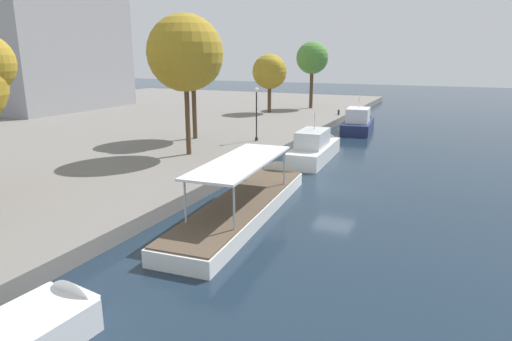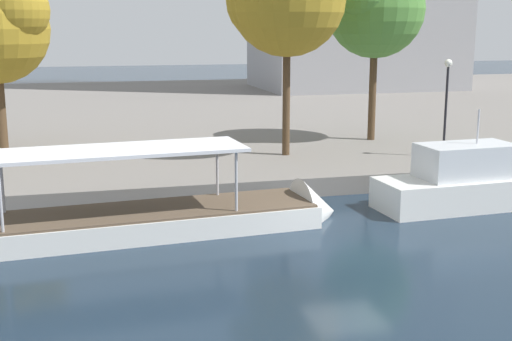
% 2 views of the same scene
% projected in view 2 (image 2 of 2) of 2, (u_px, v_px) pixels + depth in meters
% --- Properties ---
extents(ground_plane, '(220.00, 220.00, 0.00)m').
position_uv_depth(ground_plane, '(347.00, 248.00, 22.18)').
color(ground_plane, '#192838').
extents(dock_promenade, '(120.00, 55.00, 0.82)m').
position_uv_depth(dock_promenade, '(186.00, 112.00, 54.45)').
color(dock_promenade, slate).
rests_on(dock_promenade, ground_plane).
extents(tour_boat_1, '(15.21, 4.07, 4.26)m').
position_uv_depth(tour_boat_1, '(154.00, 224.00, 23.80)').
color(tour_boat_1, silver).
rests_on(tour_boat_1, ground_plane).
extents(motor_yacht_2, '(9.59, 2.96, 4.71)m').
position_uv_depth(motor_yacht_2, '(489.00, 187.00, 27.41)').
color(motor_yacht_2, silver).
rests_on(motor_yacht_2, ground_plane).
extents(lamp_post, '(0.38, 0.38, 4.77)m').
position_uv_depth(lamp_post, '(446.00, 99.00, 32.86)').
color(lamp_post, black).
rests_on(lamp_post, dock_promenade).
extents(tree_2, '(5.39, 5.39, 9.96)m').
position_uv_depth(tree_2, '(376.00, 6.00, 36.84)').
color(tree_2, '#4C3823').
rests_on(tree_2, dock_promenade).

